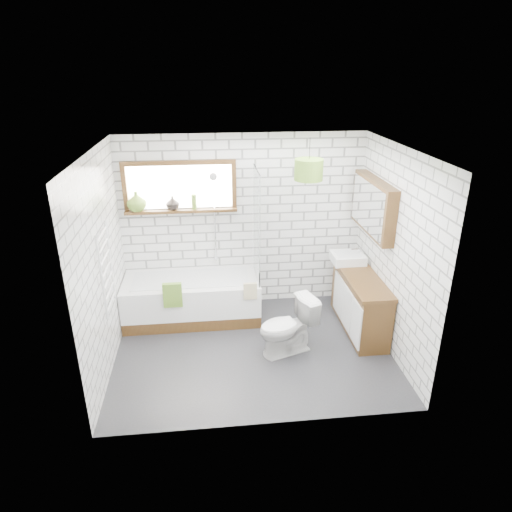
{
  "coord_description": "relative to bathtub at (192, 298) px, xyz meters",
  "views": [
    {
      "loc": [
        -0.5,
        -4.83,
        3.34
      ],
      "look_at": [
        0.07,
        0.25,
        1.18
      ],
      "focal_mm": 32.0,
      "sensor_mm": 36.0,
      "label": 1
    }
  ],
  "objects": [
    {
      "name": "wall_back",
      "position": [
        0.76,
        0.41,
        0.95
      ],
      "size": [
        3.4,
        0.01,
        2.5
      ],
      "primitive_type": "cube",
      "color": "white",
      "rests_on": "ground"
    },
    {
      "name": "bathtub",
      "position": [
        0.0,
        0.0,
        0.0
      ],
      "size": [
        1.86,
        0.82,
        0.6
      ],
      "primitive_type": "cube",
      "color": "white",
      "rests_on": "floor"
    },
    {
      "name": "bottle",
      "position": [
        0.09,
        0.34,
        1.28
      ],
      "size": [
        0.08,
        0.08,
        0.2
      ],
      "primitive_type": "cylinder",
      "rotation": [
        0.0,
        0.0,
        -0.39
      ],
      "color": "olive",
      "rests_on": "window"
    },
    {
      "name": "floor",
      "position": [
        0.76,
        -0.89,
        -0.31
      ],
      "size": [
        3.4,
        2.6,
        0.01
      ],
      "primitive_type": "cube",
      "color": "#26262A",
      "rests_on": "ground"
    },
    {
      "name": "vanity",
      "position": [
        2.24,
        -0.53,
        0.09
      ],
      "size": [
        0.43,
        1.35,
        0.77
      ],
      "primitive_type": "cube",
      "color": "#3C2510",
      "rests_on": "floor"
    },
    {
      "name": "towel_green",
      "position": [
        -0.23,
        -0.41,
        0.28
      ],
      "size": [
        0.24,
        0.07,
        0.33
      ],
      "primitive_type": "cube",
      "color": "#588227",
      "rests_on": "bathtub"
    },
    {
      "name": "vase_olive",
      "position": [
        -0.68,
        0.34,
        1.31
      ],
      "size": [
        0.26,
        0.26,
        0.27
      ],
      "primitive_type": "imported",
      "rotation": [
        0.0,
        0.0,
        0.02
      ],
      "color": "olive",
      "rests_on": "window"
    },
    {
      "name": "wall_right",
      "position": [
        2.47,
        -0.89,
        0.95
      ],
      "size": [
        0.01,
        2.6,
        2.5
      ],
      "primitive_type": "cube",
      "color": "white",
      "rests_on": "ground"
    },
    {
      "name": "towel_beige",
      "position": [
        0.78,
        -0.41,
        0.28
      ],
      "size": [
        0.18,
        0.04,
        0.23
      ],
      "primitive_type": "cube",
      "color": "#C0B285",
      "rests_on": "bathtub"
    },
    {
      "name": "toilet",
      "position": [
        1.18,
        -0.99,
        0.06
      ],
      "size": [
        0.61,
        0.8,
        0.72
      ],
      "primitive_type": "imported",
      "rotation": [
        0.0,
        0.0,
        -1.24
      ],
      "color": "white",
      "rests_on": "floor"
    },
    {
      "name": "basin",
      "position": [
        2.18,
        -0.05,
        0.53
      ],
      "size": [
        0.44,
        0.38,
        0.13
      ],
      "primitive_type": "cube",
      "color": "white",
      "rests_on": "vanity"
    },
    {
      "name": "vase_dark",
      "position": [
        -0.2,
        0.34,
        1.27
      ],
      "size": [
        0.2,
        0.2,
        0.19
      ],
      "primitive_type": "imported",
      "rotation": [
        0.0,
        0.0,
        -0.14
      ],
      "color": "black",
      "rests_on": "window"
    },
    {
      "name": "wall_left",
      "position": [
        -0.94,
        -0.89,
        0.95
      ],
      "size": [
        0.01,
        2.6,
        2.5
      ],
      "primitive_type": "cube",
      "color": "white",
      "rests_on": "ground"
    },
    {
      "name": "window",
      "position": [
        -0.09,
        0.37,
        1.5
      ],
      "size": [
        1.52,
        0.16,
        0.68
      ],
      "primitive_type": "cube",
      "color": "#3C2510",
      "rests_on": "wall_back"
    },
    {
      "name": "ceiling",
      "position": [
        0.76,
        -0.89,
        2.2
      ],
      "size": [
        3.4,
        2.6,
        0.01
      ],
      "primitive_type": "cube",
      "color": "white",
      "rests_on": "ground"
    },
    {
      "name": "shower_screen",
      "position": [
        0.91,
        0.0,
        1.05
      ],
      "size": [
        0.02,
        0.72,
        1.5
      ],
      "primitive_type": "cube",
      "color": "white",
      "rests_on": "bathtub"
    },
    {
      "name": "towel_radiator",
      "position": [
        -0.9,
        -0.89,
        0.9
      ],
      "size": [
        0.06,
        0.52,
        1.0
      ],
      "primitive_type": "cube",
      "color": "white",
      "rests_on": "wall_left"
    },
    {
      "name": "pendant",
      "position": [
        1.56,
        -0.1,
        1.8
      ],
      "size": [
        0.36,
        0.36,
        0.27
      ],
      "primitive_type": "cylinder",
      "color": "#588227",
      "rests_on": "ceiling"
    },
    {
      "name": "wall_front",
      "position": [
        0.76,
        -2.2,
        0.95
      ],
      "size": [
        3.4,
        0.01,
        2.5
      ],
      "primitive_type": "cube",
      "color": "white",
      "rests_on": "ground"
    },
    {
      "name": "shower_riser",
      "position": [
        0.36,
        0.37,
        1.05
      ],
      "size": [
        0.02,
        0.02,
        1.3
      ],
      "primitive_type": "cylinder",
      "color": "silver",
      "rests_on": "wall_back"
    },
    {
      "name": "tap",
      "position": [
        2.34,
        -0.05,
        0.59
      ],
      "size": [
        0.03,
        0.03,
        0.14
      ],
      "primitive_type": "cylinder",
      "rotation": [
        0.0,
        0.0,
        0.04
      ],
      "color": "silver",
      "rests_on": "vanity"
    },
    {
      "name": "mirror_cabinet",
      "position": [
        2.38,
        -0.29,
        1.35
      ],
      "size": [
        0.16,
        1.2,
        0.7
      ],
      "primitive_type": "cube",
      "color": "#3C2510",
      "rests_on": "wall_right"
    }
  ]
}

